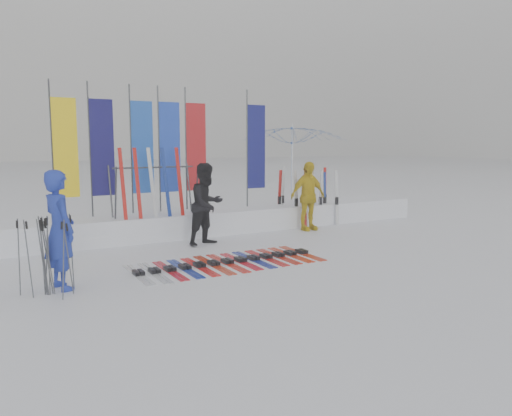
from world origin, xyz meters
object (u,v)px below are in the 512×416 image
person_blue (59,230)px  person_black (207,204)px  person_yellow (308,196)px  ski_row (227,262)px  tent_canopy (294,170)px  ski_rack (154,184)px

person_blue → person_black: (3.52, 2.09, -0.02)m
person_yellow → ski_row: (-3.59, -2.31, -0.90)m
person_black → ski_row: bearing=-121.5°
person_blue → tent_canopy: size_ratio=0.58×
person_black → ski_rack: person_black is taller
tent_canopy → ski_rack: tent_canopy is taller
person_black → tent_canopy: 5.07m
ski_row → ski_rack: ski_rack is taller
person_blue → ski_rack: 4.20m
person_blue → person_black: 4.10m
person_yellow → ski_rack: person_yellow is taller
tent_canopy → ski_row: 6.72m
tent_canopy → ski_rack: (-5.12, -1.57, -0.12)m
ski_rack → person_black: bearing=-52.7°
person_yellow → ski_row: bearing=-149.5°
person_black → person_yellow: person_black is taller
ski_rack → person_blue: bearing=-129.4°
person_blue → ski_row: person_blue is taller
person_black → person_yellow: (3.17, 0.42, -0.02)m
ski_row → person_yellow: bearing=32.7°
person_black → ski_row: person_black is taller
person_blue → ski_rack: (2.65, 3.23, 0.41)m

